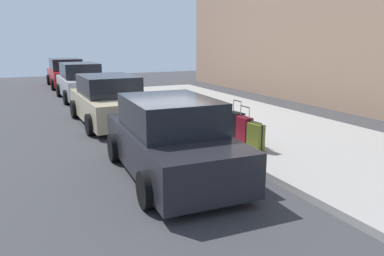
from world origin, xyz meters
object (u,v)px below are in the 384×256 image
(suitcase_black_2, at_px, (237,126))
(bollard_post, at_px, (180,106))
(suitcase_teal_5, at_px, (212,118))
(parked_car_red_3, at_px, (66,74))
(suitcase_silver_3, at_px, (228,123))
(parked_car_beige_1, at_px, (109,101))
(parked_car_silver_2, at_px, (81,83))
(suitcase_navy_4, at_px, (221,122))
(fire_hydrant, at_px, (192,108))
(parked_car_charcoal_0, at_px, (170,140))
(suitcase_maroon_1, at_px, (244,131))
(suitcase_red_6, at_px, (206,115))
(suitcase_olive_0, at_px, (256,137))

(suitcase_black_2, xyz_separation_m, bollard_post, (3.34, 0.16, 0.03))
(suitcase_teal_5, xyz_separation_m, parked_car_red_3, (14.04, 2.40, 0.29))
(suitcase_silver_3, relative_size, parked_car_beige_1, 0.18)
(parked_car_silver_2, distance_m, parked_car_red_3, 5.48)
(suitcase_navy_4, relative_size, fire_hydrant, 1.08)
(suitcase_teal_5, distance_m, bollard_post, 2.00)
(suitcase_teal_5, xyz_separation_m, parked_car_charcoal_0, (-2.66, 2.40, 0.26))
(parked_car_charcoal_0, bearing_deg, suitcase_navy_4, -48.38)
(suitcase_black_2, bearing_deg, suitcase_navy_4, -2.41)
(suitcase_maroon_1, xyz_separation_m, suitcase_navy_4, (1.34, -0.11, -0.04))
(suitcase_silver_3, xyz_separation_m, parked_car_red_3, (14.95, 2.40, 0.27))
(suitcase_maroon_1, distance_m, parked_car_beige_1, 5.15)
(suitcase_maroon_1, relative_size, suitcase_red_6, 1.09)
(suitcase_silver_3, height_order, fire_hydrant, fire_hydrant)
(suitcase_maroon_1, xyz_separation_m, bollard_post, (3.81, 0.09, 0.04))
(suitcase_red_6, relative_size, parked_car_red_3, 0.19)
(fire_hydrant, relative_size, parked_car_beige_1, 0.18)
(suitcase_red_6, distance_m, parked_car_red_3, 13.77)
(parked_car_charcoal_0, bearing_deg, fire_hydrant, -30.82)
(suitcase_silver_3, bearing_deg, parked_car_red_3, 9.12)
(suitcase_black_2, relative_size, parked_car_charcoal_0, 0.25)
(suitcase_olive_0, height_order, suitcase_red_6, suitcase_red_6)
(suitcase_black_2, xyz_separation_m, parked_car_beige_1, (4.10, 2.41, 0.24))
(suitcase_olive_0, height_order, suitcase_black_2, suitcase_black_2)
(parked_car_beige_1, bearing_deg, parked_car_charcoal_0, 180.00)
(fire_hydrant, bearing_deg, parked_car_charcoal_0, 149.18)
(suitcase_silver_3, distance_m, parked_car_red_3, 15.15)
(suitcase_red_6, xyz_separation_m, fire_hydrant, (0.87, 0.05, 0.07))
(parked_car_silver_2, bearing_deg, fire_hydrant, -161.54)
(suitcase_black_2, xyz_separation_m, parked_car_charcoal_0, (-1.32, 2.41, 0.24))
(suitcase_maroon_1, bearing_deg, bollard_post, 1.29)
(suitcase_black_2, height_order, fire_hydrant, suitcase_black_2)
(suitcase_navy_4, xyz_separation_m, parked_car_charcoal_0, (-2.17, 2.45, 0.29))
(suitcase_olive_0, bearing_deg, suitcase_maroon_1, -1.38)
(parked_car_beige_1, relative_size, parked_car_red_3, 0.94)
(suitcase_maroon_1, relative_size, bollard_post, 1.25)
(suitcase_silver_3, xyz_separation_m, suitcase_teal_5, (0.91, 0.00, -0.02))
(bollard_post, relative_size, parked_car_silver_2, 0.19)
(suitcase_silver_3, bearing_deg, parked_car_beige_1, 33.19)
(parked_car_red_3, bearing_deg, suitcase_silver_3, -170.88)
(parked_car_silver_2, bearing_deg, parked_car_red_3, -0.00)
(suitcase_black_2, relative_size, parked_car_silver_2, 0.25)
(fire_hydrant, bearing_deg, suitcase_maroon_1, 178.84)
(suitcase_silver_3, bearing_deg, bollard_post, 2.94)
(suitcase_teal_5, height_order, fire_hydrant, fire_hydrant)
(bollard_post, bearing_deg, suitcase_red_6, -172.49)
(bollard_post, distance_m, parked_car_silver_2, 6.95)
(suitcase_olive_0, bearing_deg, parked_car_beige_1, 24.55)
(suitcase_black_2, distance_m, suitcase_navy_4, 0.86)
(suitcase_black_2, bearing_deg, suitcase_olive_0, 174.98)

